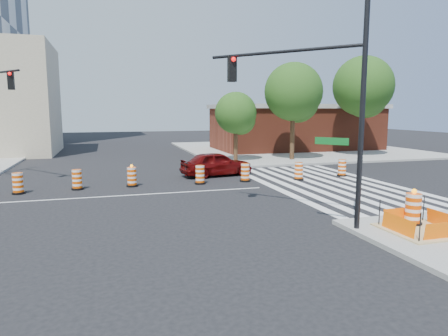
# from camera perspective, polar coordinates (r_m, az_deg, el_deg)

# --- Properties ---
(ground) EXTENTS (120.00, 120.00, 0.00)m
(ground) POSITION_cam_1_polar(r_m,az_deg,el_deg) (19.47, -14.52, -3.87)
(ground) COLOR black
(ground) RESTS_ON ground
(sidewalk_ne) EXTENTS (22.00, 22.00, 0.15)m
(sidewalk_ne) POSITION_cam_1_polar(r_m,az_deg,el_deg) (41.62, 10.08, 2.67)
(sidewalk_ne) COLOR gray
(sidewalk_ne) RESTS_ON ground
(crosswalk_east) EXTENTS (6.75, 13.50, 0.01)m
(crosswalk_east) POSITION_cam_1_polar(r_m,az_deg,el_deg) (22.61, 14.42, -2.19)
(crosswalk_east) COLOR silver
(crosswalk_east) RESTS_ON ground
(lane_centerline) EXTENTS (14.00, 0.12, 0.01)m
(lane_centerline) POSITION_cam_1_polar(r_m,az_deg,el_deg) (19.47, -14.52, -3.85)
(lane_centerline) COLOR silver
(lane_centerline) RESTS_ON ground
(excavation_pit) EXTENTS (2.20, 2.20, 0.90)m
(excavation_pit) POSITION_cam_1_polar(r_m,az_deg,el_deg) (14.37, 26.33, -7.82)
(excavation_pit) COLOR tan
(excavation_pit) RESTS_ON ground
(brick_storefront) EXTENTS (16.50, 8.50, 4.60)m
(brick_storefront) POSITION_cam_1_polar(r_m,az_deg,el_deg) (41.47, 10.16, 5.76)
(brick_storefront) COLOR maroon
(brick_storefront) RESTS_ON ground
(red_coupe) EXTENTS (4.62, 2.43, 1.50)m
(red_coupe) POSITION_cam_1_polar(r_m,az_deg,el_deg) (24.50, -1.09, 0.61)
(red_coupe) COLOR #4F0706
(red_coupe) RESTS_ON ground
(signal_pole_se) EXTENTS (3.86, 4.37, 7.54)m
(signal_pole_se) POSITION_cam_1_polar(r_m,az_deg,el_deg) (13.89, 12.84, 10.69)
(signal_pole_se) COLOR black
(signal_pole_se) RESTS_ON ground
(pit_drum) EXTENTS (0.63, 0.63, 1.25)m
(pit_drum) POSITION_cam_1_polar(r_m,az_deg,el_deg) (14.88, 25.38, -5.46)
(pit_drum) COLOR black
(pit_drum) RESTS_ON ground
(tree_north_c) EXTENTS (3.24, 3.18, 5.41)m
(tree_north_c) POSITION_cam_1_polar(r_m,az_deg,el_deg) (30.71, 1.75, 7.52)
(tree_north_c) COLOR #382314
(tree_north_c) RESTS_ON ground
(tree_north_d) EXTENTS (4.54, 4.54, 7.71)m
(tree_north_d) POSITION_cam_1_polar(r_m,az_deg,el_deg) (32.14, 9.92, 10.20)
(tree_north_d) COLOR #382314
(tree_north_d) RESTS_ON ground
(tree_north_e) EXTENTS (5.03, 5.03, 8.54)m
(tree_north_e) POSITION_cam_1_polar(r_m,az_deg,el_deg) (36.19, 19.28, 10.52)
(tree_north_e) COLOR #382314
(tree_north_e) RESTS_ON ground
(median_drum_2) EXTENTS (0.60, 0.60, 1.02)m
(median_drum_2) POSITION_cam_1_polar(r_m,az_deg,el_deg) (21.59, -27.36, -2.06)
(median_drum_2) COLOR black
(median_drum_2) RESTS_ON ground
(median_drum_3) EXTENTS (0.60, 0.60, 1.02)m
(median_drum_3) POSITION_cam_1_polar(r_m,az_deg,el_deg) (21.56, -20.25, -1.66)
(median_drum_3) COLOR black
(median_drum_3) RESTS_ON ground
(median_drum_4) EXTENTS (0.60, 0.60, 1.18)m
(median_drum_4) POSITION_cam_1_polar(r_m,az_deg,el_deg) (21.62, -13.02, -1.31)
(median_drum_4) COLOR black
(median_drum_4) RESTS_ON ground
(median_drum_5) EXTENTS (0.60, 0.60, 1.02)m
(median_drum_5) POSITION_cam_1_polar(r_m,az_deg,el_deg) (21.83, -3.45, -1.05)
(median_drum_5) COLOR black
(median_drum_5) RESTS_ON ground
(median_drum_6) EXTENTS (0.60, 0.60, 1.02)m
(median_drum_6) POSITION_cam_1_polar(r_m,az_deg,el_deg) (22.59, 3.04, -0.74)
(median_drum_6) COLOR black
(median_drum_6) RESTS_ON ground
(median_drum_7) EXTENTS (0.60, 0.60, 1.02)m
(median_drum_7) POSITION_cam_1_polar(r_m,az_deg,el_deg) (23.46, 10.63, -0.53)
(median_drum_7) COLOR black
(median_drum_7) RESTS_ON ground
(median_drum_8) EXTENTS (0.60, 0.60, 1.02)m
(median_drum_8) POSITION_cam_1_polar(r_m,az_deg,el_deg) (25.43, 16.52, -0.06)
(median_drum_8) COLOR black
(median_drum_8) RESTS_ON ground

